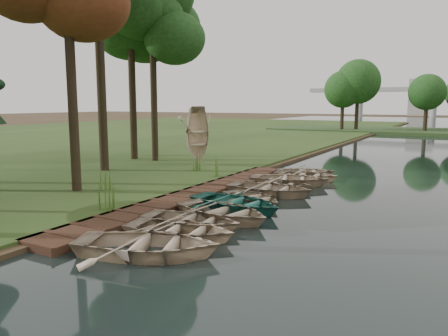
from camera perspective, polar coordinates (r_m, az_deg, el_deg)
The scene contains 22 objects.
ground at distance 18.02m, azimuth 0.39°, elevation -4.57°, with size 300.00×300.00×0.00m, color #3D2F1D.
boardwalk at distance 18.78m, azimuth -3.91°, elevation -3.58°, with size 1.60×16.00×0.30m, color #372115.
far_trees at distance 65.56m, azimuth 26.11°, elevation 9.68°, with size 45.60×5.60×8.80m.
building_b at distance 160.98m, azimuth 24.50°, elevation 8.41°, with size 8.00×8.00×12.00m, color #A5A5A0.
rowboat_0 at distance 11.85m, azimuth -9.98°, elevation -9.40°, with size 2.79×3.90×0.81m, color tan.
rowboat_1 at distance 13.18m, azimuth -5.83°, elevation -7.68°, with size 2.47×3.47×0.72m, color tan.
rowboat_2 at distance 14.20m, azimuth -4.34°, elevation -6.50°, with size 2.44×3.41×0.71m, color tan.
rowboat_3 at distance 15.18m, azimuth -0.15°, elevation -5.36°, with size 2.66×3.73×0.77m, color tan.
rowboat_4 at distance 16.43m, azimuth 1.53°, elevation -4.26°, with size 2.72×3.80×0.79m, color #2A7564.
rowboat_5 at distance 17.71m, azimuth 3.70°, elevation -3.62°, with size 2.14×3.00×0.62m, color tan.
rowboat_6 at distance 19.24m, azimuth 5.94°, elevation -2.42°, with size 2.72×3.81×0.79m, color tan.
rowboat_7 at distance 20.74m, azimuth 7.18°, elevation -1.82°, with size 2.29×3.20×0.66m, color tan.
rowboat_8 at distance 21.70m, azimuth 8.50°, elevation -1.22°, with size 2.75×3.85×0.80m, color tan.
rowboat_9 at distance 23.38m, azimuth 10.64°, elevation -0.70°, with size 2.41×3.37×0.70m, color tan.
rowboat_10 at distance 24.58m, azimuth 10.56°, elevation -0.29°, with size 2.29×3.21×0.66m, color tan.
stored_rowboat at distance 27.02m, azimuth -3.48°, elevation 1.24°, with size 2.55×3.58×0.74m, color tan.
tree_4 at distance 29.47m, azimuth -9.36°, elevation 17.67°, with size 4.53×4.53×10.54m.
tree_6 at distance 32.30m, azimuth -9.32°, elevation 18.00°, with size 4.97×4.97×11.36m.
reeds_0 at distance 16.09m, azimuth -14.98°, elevation -3.34°, with size 0.60×0.60×1.11m, color #3F661E.
reeds_1 at distance 19.74m, azimuth -15.12°, elevation -1.46°, with size 0.60×0.60×0.92m, color #3F661E.
reeds_2 at distance 22.58m, azimuth -0.72°, elevation 0.24°, with size 0.60×0.60×1.06m, color #3F661E.
reeds_3 at distance 24.73m, azimuth -3.45°, elevation 0.83°, with size 0.60×0.60×0.97m, color #3F661E.
Camera 1 is at (8.40, -15.41, 4.07)m, focal length 35.00 mm.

